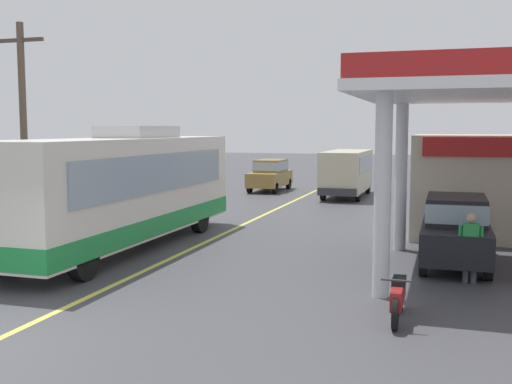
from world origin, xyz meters
The scene contains 9 objects.
ground centered at (0.00, 20.00, 0.00)m, with size 120.00×120.00×0.00m, color #424247.
lane_divider_stripe centered at (0.00, 15.00, 0.00)m, with size 0.16×50.00×0.01m, color #D8CC4C.
coach_bus_main centered at (-2.00, 7.80, 1.72)m, with size 2.60×11.04×3.69m.
car_at_pump centered at (7.55, 8.40, 1.01)m, with size 1.70×4.20×1.82m.
minibus_opposing_lane centered at (2.21, 23.99, 1.47)m, with size 2.04×6.13×2.44m.
motorcycle_parked_forecourt centered at (6.48, 3.04, 0.44)m, with size 0.55×1.80×0.92m.
pedestrian_near_pump centered at (7.86, 6.39, 0.93)m, with size 0.55×0.22×1.66m.
car_trailing_behind_bus centered at (-2.55, 25.79, 1.01)m, with size 1.70×4.20×1.82m.
utility_pole_roadside centered at (-6.75, 9.42, 3.79)m, with size 1.80×0.24×7.22m.
Camera 1 is at (7.27, -8.50, 3.60)m, focal length 42.96 mm.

